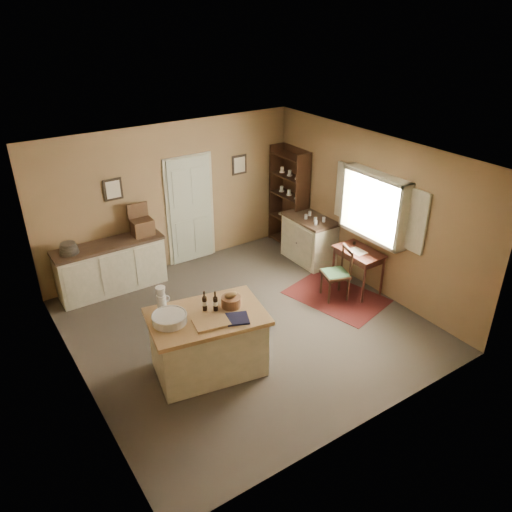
{
  "coord_description": "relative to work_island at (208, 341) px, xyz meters",
  "views": [
    {
      "loc": [
        -3.44,
        -5.47,
        4.6
      ],
      "look_at": [
        0.22,
        0.04,
        1.15
      ],
      "focal_mm": 35.0,
      "sensor_mm": 36.0,
      "label": 1
    }
  ],
  "objects": [
    {
      "name": "wall_left",
      "position": [
        -1.51,
        0.59,
        0.87
      ],
      "size": [
        0.1,
        5.0,
        2.7
      ],
      "primitive_type": "cube",
      "color": "olive",
      "rests_on": "ground"
    },
    {
      "name": "wall_back",
      "position": [
        0.99,
        3.09,
        0.87
      ],
      "size": [
        5.0,
        0.1,
        2.7
      ],
      "primitive_type": "cube",
      "color": "olive",
      "rests_on": "ground"
    },
    {
      "name": "door",
      "position": [
        1.34,
        3.06,
        0.57
      ],
      "size": [
        0.97,
        0.06,
        2.11
      ],
      "primitive_type": "cube",
      "color": "#B8BEA3",
      "rests_on": "ground"
    },
    {
      "name": "desk_chair",
      "position": [
        2.7,
        0.46,
        -0.03
      ],
      "size": [
        0.53,
        0.53,
        0.9
      ],
      "primitive_type": null,
      "rotation": [
        0.0,
        0.0,
        -0.3
      ],
      "color": "black",
      "rests_on": "ground"
    },
    {
      "name": "writing_desk",
      "position": [
        3.19,
        0.44,
        0.18
      ],
      "size": [
        0.51,
        0.84,
        0.82
      ],
      "color": "#391A13",
      "rests_on": "ground"
    },
    {
      "name": "sideboard",
      "position": [
        -0.36,
        2.79,
        -0.0
      ],
      "size": [
        1.86,
        0.53,
        1.18
      ],
      "color": "beige",
      "rests_on": "ground"
    },
    {
      "name": "work_island",
      "position": [
        0.0,
        0.0,
        0.0
      ],
      "size": [
        1.67,
        1.25,
        1.2
      ],
      "rotation": [
        0.0,
        0.0,
        -0.18
      ],
      "color": "beige",
      "rests_on": "ground"
    },
    {
      "name": "right_cabinet",
      "position": [
        3.19,
        1.77,
        -0.02
      ],
      "size": [
        0.6,
        1.07,
        0.99
      ],
      "color": "beige",
      "rests_on": "ground"
    },
    {
      "name": "rug",
      "position": [
        2.74,
        0.44,
        -0.48
      ],
      "size": [
        1.45,
        1.82,
        0.01
      ],
      "primitive_type": "cube",
      "rotation": [
        0.0,
        0.0,
        0.24
      ],
      "color": "#531815",
      "rests_on": "ground"
    },
    {
      "name": "ceiling",
      "position": [
        0.99,
        0.59,
        2.22
      ],
      "size": [
        5.0,
        5.0,
        0.0
      ],
      "primitive_type": "plane",
      "color": "silver",
      "rests_on": "wall_back"
    },
    {
      "name": "framed_prints",
      "position": [
        1.19,
        3.07,
        1.24
      ],
      "size": [
        2.82,
        0.02,
        0.38
      ],
      "color": "black",
      "rests_on": "ground"
    },
    {
      "name": "ground",
      "position": [
        0.99,
        0.59,
        -0.48
      ],
      "size": [
        5.0,
        5.0,
        0.0
      ],
      "primitive_type": "plane",
      "color": "brown",
      "rests_on": "ground"
    },
    {
      "name": "wall_right",
      "position": [
        3.49,
        0.59,
        0.87
      ],
      "size": [
        0.1,
        5.0,
        2.7
      ],
      "primitive_type": "cube",
      "color": "olive",
      "rests_on": "ground"
    },
    {
      "name": "wall_front",
      "position": [
        0.99,
        -1.91,
        0.87
      ],
      "size": [
        5.0,
        0.1,
        2.7
      ],
      "primitive_type": "cube",
      "color": "olive",
      "rests_on": "ground"
    },
    {
      "name": "window",
      "position": [
        3.41,
        0.39,
        1.07
      ],
      "size": [
        0.25,
        1.99,
        1.12
      ],
      "color": "beige",
      "rests_on": "ground"
    },
    {
      "name": "shelving_unit",
      "position": [
        3.34,
        2.59,
        0.52
      ],
      "size": [
        0.34,
        0.91,
        2.02
      ],
      "color": "black",
      "rests_on": "ground"
    }
  ]
}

